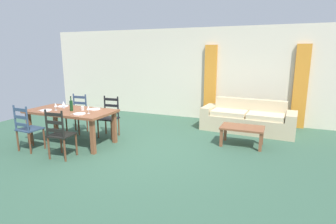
# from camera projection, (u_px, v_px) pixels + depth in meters

# --- Properties ---
(ground_plane) EXTENTS (9.60, 9.60, 0.02)m
(ground_plane) POSITION_uv_depth(u_px,v_px,m) (135.00, 150.00, 5.62)
(ground_plane) COLOR #365A45
(wall_far) EXTENTS (9.60, 0.16, 2.70)m
(wall_far) POSITION_uv_depth(u_px,v_px,m) (187.00, 74.00, 8.31)
(wall_far) COLOR beige
(wall_far) RESTS_ON ground_plane
(curtain_panel_left) EXTENTS (0.35, 0.08, 2.20)m
(curtain_panel_left) POSITION_uv_depth(u_px,v_px,m) (210.00, 83.00, 7.95)
(curtain_panel_left) COLOR orange
(curtain_panel_left) RESTS_ON ground_plane
(curtain_panel_right) EXTENTS (0.35, 0.08, 2.20)m
(curtain_panel_right) POSITION_uv_depth(u_px,v_px,m) (300.00, 87.00, 7.06)
(curtain_panel_right) COLOR orange
(curtain_panel_right) RESTS_ON ground_plane
(dining_table) EXTENTS (1.90, 0.96, 0.75)m
(dining_table) POSITION_uv_depth(u_px,v_px,m) (71.00, 114.00, 5.91)
(dining_table) COLOR brown
(dining_table) RESTS_ON ground_plane
(dining_chair_near_left) EXTENTS (0.44, 0.42, 0.96)m
(dining_chair_near_left) POSITION_uv_depth(u_px,v_px,m) (28.00, 128.00, 5.47)
(dining_chair_near_left) COLOR #2F435D
(dining_chair_near_left) RESTS_ON ground_plane
(dining_chair_near_right) EXTENTS (0.45, 0.43, 0.96)m
(dining_chair_near_right) POSITION_uv_depth(u_px,v_px,m) (60.00, 134.00, 5.07)
(dining_chair_near_right) COLOR black
(dining_chair_near_right) RESTS_ON ground_plane
(dining_chair_far_left) EXTENTS (0.44, 0.42, 0.96)m
(dining_chair_far_left) POSITION_uv_depth(u_px,v_px,m) (78.00, 114.00, 6.78)
(dining_chair_far_left) COLOR #30415E
(dining_chair_far_left) RESTS_ON ground_plane
(dining_chair_far_right) EXTENTS (0.44, 0.43, 0.96)m
(dining_chair_far_right) POSITION_uv_depth(u_px,v_px,m) (109.00, 117.00, 6.45)
(dining_chair_far_right) COLOR black
(dining_chair_far_right) RESTS_ON ground_plane
(dinner_plate_near_left) EXTENTS (0.24, 0.24, 0.02)m
(dinner_plate_near_left) POSITION_uv_depth(u_px,v_px,m) (46.00, 110.00, 5.83)
(dinner_plate_near_left) COLOR white
(dinner_plate_near_left) RESTS_ON dining_table
(fork_near_left) EXTENTS (0.03, 0.17, 0.01)m
(fork_near_left) POSITION_uv_depth(u_px,v_px,m) (41.00, 110.00, 5.88)
(fork_near_left) COLOR silver
(fork_near_left) RESTS_ON dining_table
(dinner_plate_near_right) EXTENTS (0.24, 0.24, 0.02)m
(dinner_plate_near_right) POSITION_uv_depth(u_px,v_px,m) (80.00, 114.00, 5.49)
(dinner_plate_near_right) COLOR white
(dinner_plate_near_right) RESTS_ON dining_table
(fork_near_right) EXTENTS (0.02, 0.17, 0.01)m
(fork_near_right) POSITION_uv_depth(u_px,v_px,m) (74.00, 113.00, 5.55)
(fork_near_right) COLOR silver
(fork_near_right) RESTS_ON dining_table
(dinner_plate_far_left) EXTENTS (0.24, 0.24, 0.02)m
(dinner_plate_far_left) POSITION_uv_depth(u_px,v_px,m) (63.00, 106.00, 6.28)
(dinner_plate_far_left) COLOR white
(dinner_plate_far_left) RESTS_ON dining_table
(fork_far_left) EXTENTS (0.02, 0.17, 0.01)m
(fork_far_left) POSITION_uv_depth(u_px,v_px,m) (58.00, 106.00, 6.34)
(fork_far_left) COLOR silver
(fork_far_left) RESTS_ON dining_table
(dinner_plate_far_right) EXTENTS (0.24, 0.24, 0.02)m
(dinner_plate_far_right) POSITION_uv_depth(u_px,v_px,m) (95.00, 109.00, 5.95)
(dinner_plate_far_right) COLOR white
(dinner_plate_far_right) RESTS_ON dining_table
(fork_far_right) EXTENTS (0.02, 0.17, 0.01)m
(fork_far_right) POSITION_uv_depth(u_px,v_px,m) (89.00, 109.00, 6.00)
(fork_far_right) COLOR silver
(fork_far_right) RESTS_ON dining_table
(wine_bottle) EXTENTS (0.07, 0.07, 0.32)m
(wine_bottle) POSITION_uv_depth(u_px,v_px,m) (71.00, 105.00, 5.80)
(wine_bottle) COLOR #143819
(wine_bottle) RESTS_ON dining_table
(wine_glass_near_left) EXTENTS (0.06, 0.06, 0.16)m
(wine_glass_near_left) POSITION_uv_depth(u_px,v_px,m) (56.00, 105.00, 5.86)
(wine_glass_near_left) COLOR white
(wine_glass_near_left) RESTS_ON dining_table
(wine_glass_near_right) EXTENTS (0.06, 0.06, 0.16)m
(wine_glass_near_right) POSITION_uv_depth(u_px,v_px,m) (88.00, 108.00, 5.53)
(wine_glass_near_right) COLOR white
(wine_glass_near_right) RESTS_ON dining_table
(wine_glass_far_left) EXTENTS (0.06, 0.06, 0.16)m
(wine_glass_far_left) POSITION_uv_depth(u_px,v_px,m) (63.00, 103.00, 6.10)
(wine_glass_far_left) COLOR white
(wine_glass_far_left) RESTS_ON dining_table
(coffee_cup_primary) EXTENTS (0.07, 0.07, 0.09)m
(coffee_cup_primary) POSITION_uv_depth(u_px,v_px,m) (82.00, 108.00, 5.85)
(coffee_cup_primary) COLOR beige
(coffee_cup_primary) RESTS_ON dining_table
(couch) EXTENTS (2.33, 0.96, 0.80)m
(couch) POSITION_uv_depth(u_px,v_px,m) (248.00, 120.00, 6.93)
(couch) COLOR beige
(couch) RESTS_ON ground_plane
(coffee_table) EXTENTS (0.90, 0.56, 0.42)m
(coffee_table) POSITION_uv_depth(u_px,v_px,m) (242.00, 130.00, 5.81)
(coffee_table) COLOR brown
(coffee_table) RESTS_ON ground_plane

